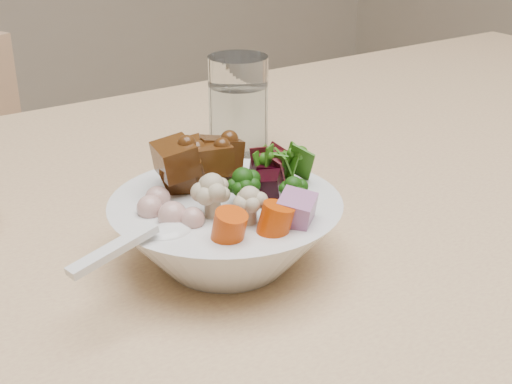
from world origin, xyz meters
TOP-DOWN VIEW (x-y plane):
  - dining_table at (-0.04, 0.11)m, footprint 1.76×1.01m
  - food_bowl at (-0.19, 0.06)m, footprint 0.21×0.21m
  - soup_spoon at (-0.27, 0.03)m, footprint 0.11×0.04m
  - water_glass at (-0.04, 0.28)m, footprint 0.07×0.07m

SIDE VIEW (x-z plane):
  - dining_table at x=-0.04m, z-range 0.33..1.15m
  - food_bowl at x=-0.19m, z-range 0.80..0.91m
  - water_glass at x=-0.04m, z-range 0.82..0.94m
  - soup_spoon at x=-0.27m, z-range 0.87..0.89m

